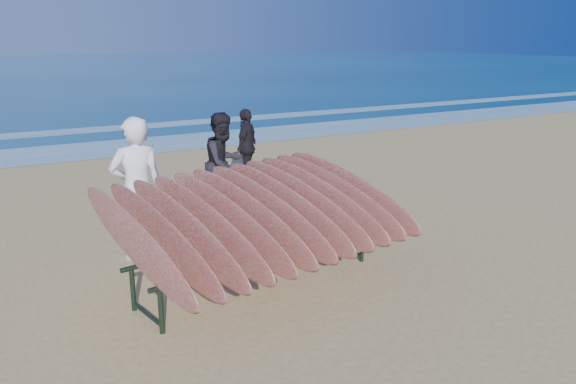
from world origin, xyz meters
name	(u,v)px	position (x,y,z in m)	size (l,w,h in m)	color
ground	(320,281)	(0.00, 0.00, 0.00)	(120.00, 120.00, 0.00)	tan
ocean	(8,69)	(0.00, 55.00, 0.01)	(160.00, 160.00, 0.00)	navy
foam_near	(123,147)	(0.00, 10.00, 0.01)	(160.00, 160.00, 0.00)	white
foam_far	(97,129)	(0.00, 13.50, 0.01)	(160.00, 160.00, 0.00)	white
surfboard_rack	(258,214)	(-0.68, 0.31, 0.89)	(3.58, 3.09, 1.43)	black
person_white	(137,189)	(-1.69, 1.89, 0.96)	(0.70, 0.46, 1.93)	white
person_dark_a	(224,163)	(0.12, 3.23, 0.86)	(0.83, 0.65, 1.71)	black
person_dark_b	(247,146)	(1.33, 4.88, 0.76)	(0.89, 0.37, 1.53)	black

